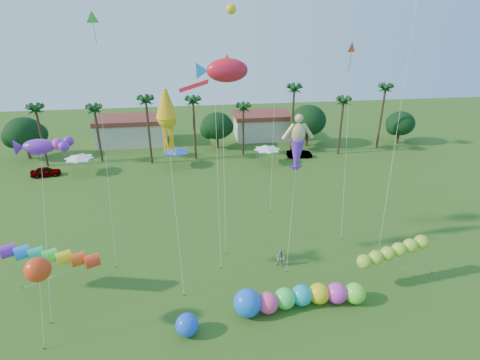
{
  "coord_description": "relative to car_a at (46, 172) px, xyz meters",
  "views": [
    {
      "loc": [
        -4.04,
        -18.06,
        21.44
      ],
      "look_at": [
        0.0,
        10.0,
        9.0
      ],
      "focal_mm": 28.0,
      "sensor_mm": 36.0,
      "label": 1
    }
  ],
  "objects": [
    {
      "name": "ground",
      "position": [
        24.9,
        -35.79,
        -0.68
      ],
      "size": [
        160.0,
        160.0,
        0.0
      ],
      "primitive_type": "plane",
      "color": "#285116",
      "rests_on": "ground"
    },
    {
      "name": "tree_line",
      "position": [
        28.46,
        8.21,
        3.59
      ],
      "size": [
        69.46,
        8.91,
        11.0
      ],
      "color": "#3A2819",
      "rests_on": "ground"
    },
    {
      "name": "buildings_row",
      "position": [
        21.81,
        14.21,
        1.32
      ],
      "size": [
        35.0,
        7.0,
        4.0
      ],
      "color": "beige",
      "rests_on": "ground"
    },
    {
      "name": "tent_row",
      "position": [
        18.9,
        0.55,
        2.07
      ],
      "size": [
        31.0,
        4.0,
        0.6
      ],
      "color": "white",
      "rests_on": "ground"
    },
    {
      "name": "car_a",
      "position": [
        0.0,
        0.0,
        0.0
      ],
      "size": [
        4.19,
        2.13,
        1.37
      ],
      "primitive_type": "imported",
      "rotation": [
        0.0,
        0.0,
        1.7
      ],
      "color": "#4C4C54",
      "rests_on": "ground"
    },
    {
      "name": "car_b",
      "position": [
        38.86,
        2.36,
        -0.01
      ],
      "size": [
        4.16,
        1.66,
        1.35
      ],
      "primitive_type": "imported",
      "rotation": [
        0.0,
        0.0,
        1.51
      ],
      "color": "#4C4C54",
      "rests_on": "ground"
    },
    {
      "name": "spectator_b",
      "position": [
        28.66,
        -25.9,
        0.19
      ],
      "size": [
        1.08,
        1.04,
        1.75
      ],
      "primitive_type": "imported",
      "rotation": [
        0.0,
        0.0,
        -0.65
      ],
      "color": "#A5A18A",
      "rests_on": "ground"
    },
    {
      "name": "caterpillar_inflatable",
      "position": [
        28.53,
        -31.27,
        0.24
      ],
      "size": [
        10.85,
        2.51,
        2.21
      ],
      "rotation": [
        0.0,
        0.0,
        0.03
      ],
      "color": "#FF437F",
      "rests_on": "ground"
    },
    {
      "name": "blue_ball",
      "position": [
        19.98,
        -32.85,
        0.17
      ],
      "size": [
        1.71,
        1.71,
        1.71
      ],
      "primitive_type": "sphere",
      "color": "blue",
      "rests_on": "ground"
    },
    {
      "name": "rainbow_tube",
      "position": [
        10.64,
        -27.43,
        2.68
      ],
      "size": [
        8.58,
        3.33,
        3.9
      ],
      "color": "#F93B1B",
      "rests_on": "ground"
    },
    {
      "name": "green_worm",
      "position": [
        34.69,
        -29.94,
        2.12
      ],
      "size": [
        10.8,
        2.64,
        3.53
      ],
      "color": "#99CE2D",
      "rests_on": "ground"
    },
    {
      "name": "orange_ball_kite",
      "position": [
        10.27,
        -31.44,
        5.07
      ],
      "size": [
        2.27,
        2.56,
        6.61
      ],
      "color": "#FA3C14",
      "rests_on": "ground"
    },
    {
      "name": "merman_kite",
      "position": [
        30.45,
        -23.12,
        10.01
      ],
      "size": [
        2.58,
        4.53,
        13.25
      ],
      "color": "tan",
      "rests_on": "ground"
    },
    {
      "name": "fish_kite",
      "position": [
        24.46,
        -21.2,
        16.54
      ],
      "size": [
        5.62,
        5.78,
        18.34
      ],
      "color": "red",
      "rests_on": "ground"
    },
    {
      "name": "squid_kite",
      "position": [
        19.28,
        -24.46,
        13.36
      ],
      "size": [
        2.25,
        5.4,
        16.47
      ],
      "color": "#EDAC13",
      "rests_on": "ground"
    },
    {
      "name": "lobster_kite",
      "position": [
        9.9,
        -25.7,
        11.93
      ],
      "size": [
        4.48,
        6.31,
        13.41
      ],
      "color": "purple",
      "rests_on": "ground"
    },
    {
      "name": "delta_kite_red",
      "position": [
        37.01,
        -17.59,
        17.61
      ],
      "size": [
        1.63,
        5.34,
        19.2
      ],
      "color": "#EA3F1A",
      "rests_on": "ground"
    },
    {
      "name": "delta_kite_green",
      "position": [
        13.93,
        -20.64,
        20.15
      ],
      "size": [
        1.13,
        3.73,
        21.85
      ],
      "color": "green",
      "rests_on": "ground"
    }
  ]
}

